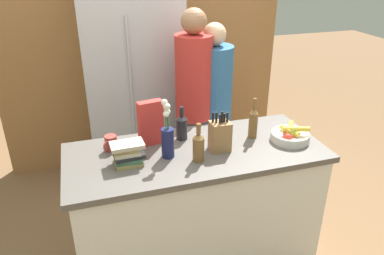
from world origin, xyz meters
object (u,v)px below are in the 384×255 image
object	(u,v)px
bottle_oil	(198,146)
bottle_vinegar	(182,126)
refrigerator	(133,80)
fruit_bowl	(290,135)
flower_vase	(168,136)
coffee_mug	(111,143)
book_stack	(128,153)
person_at_sink	(194,100)
bottle_wine	(253,122)
cereal_box	(151,123)
knife_block	(220,136)
person_in_blue	(213,105)

from	to	relation	value
bottle_oil	bottle_vinegar	xyz separation A→B (m)	(-0.02, 0.31, -0.01)
refrigerator	fruit_bowl	world-z (taller)	refrigerator
flower_vase	coffee_mug	world-z (taller)	flower_vase
book_stack	person_at_sink	xyz separation A→B (m)	(0.66, 0.78, -0.03)
fruit_bowl	bottle_wine	world-z (taller)	bottle_wine
bottle_vinegar	bottle_wine	bearing A→B (deg)	-14.12
cereal_box	book_stack	xyz separation A→B (m)	(-0.18, -0.21, -0.08)
cereal_box	refrigerator	bearing A→B (deg)	86.55
refrigerator	bottle_oil	bearing A→B (deg)	-84.06
knife_block	bottle_wine	distance (m)	0.30
bottle_wine	person_at_sink	world-z (taller)	person_at_sink
bottle_oil	refrigerator	bearing A→B (deg)	95.94
refrigerator	person_in_blue	xyz separation A→B (m)	(0.58, -0.58, -0.10)
coffee_mug	person_in_blue	distance (m)	1.11
knife_block	bottle_vinegar	size ratio (longest dim) A/B	1.15
coffee_mug	person_in_blue	size ratio (longest dim) A/B	0.06
knife_block	person_at_sink	size ratio (longest dim) A/B	0.16
knife_block	book_stack	distance (m)	0.58
cereal_box	person_in_blue	size ratio (longest dim) A/B	0.19
fruit_bowl	flower_vase	world-z (taller)	flower_vase
coffee_mug	person_in_blue	xyz separation A→B (m)	(0.92, 0.62, -0.09)
coffee_mug	bottle_vinegar	bearing A→B (deg)	2.33
bottle_vinegar	flower_vase	bearing A→B (deg)	-125.65
cereal_box	flower_vase	bearing A→B (deg)	-72.53
knife_block	flower_vase	size ratio (longest dim) A/B	0.71
book_stack	bottle_oil	world-z (taller)	bottle_oil
cereal_box	bottle_oil	size ratio (longest dim) A/B	1.21
coffee_mug	book_stack	xyz separation A→B (m)	(0.08, -0.20, 0.02)
bottle_oil	person_at_sink	size ratio (longest dim) A/B	0.14
coffee_mug	bottle_wine	distance (m)	0.95
fruit_bowl	person_at_sink	distance (m)	0.91
refrigerator	bottle_vinegar	bearing A→B (deg)	-83.29
fruit_bowl	bottle_wine	xyz separation A→B (m)	(-0.22, 0.12, 0.07)
book_stack	bottle_vinegar	world-z (taller)	bottle_vinegar
cereal_box	person_at_sink	bearing A→B (deg)	50.37
coffee_mug	bottle_wine	bearing A→B (deg)	-5.95
fruit_bowl	coffee_mug	bearing A→B (deg)	169.10
person_at_sink	person_in_blue	distance (m)	0.20
knife_block	person_at_sink	distance (m)	0.79
knife_block	flower_vase	distance (m)	0.34
flower_vase	person_at_sink	bearing A→B (deg)	61.98
book_stack	person_at_sink	world-z (taller)	person_at_sink
person_at_sink	person_in_blue	bearing A→B (deg)	-6.36
refrigerator	fruit_bowl	bearing A→B (deg)	-59.93
book_stack	person_in_blue	world-z (taller)	person_in_blue
refrigerator	book_stack	distance (m)	1.42
book_stack	bottle_oil	distance (m)	0.42
book_stack	bottle_vinegar	xyz separation A→B (m)	(0.39, 0.22, 0.02)
fruit_bowl	knife_block	distance (m)	0.50
book_stack	person_in_blue	xyz separation A→B (m)	(0.84, 0.82, -0.11)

